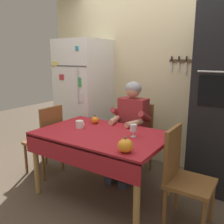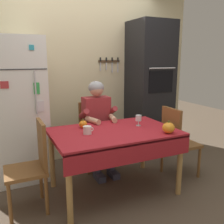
% 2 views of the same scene
% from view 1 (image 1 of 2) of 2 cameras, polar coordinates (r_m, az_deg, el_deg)
% --- Properties ---
extents(ground_plane, '(10.00, 10.00, 0.00)m').
position_cam_1_polar(ground_plane, '(2.88, -3.50, -19.54)').
color(ground_plane, brown).
rests_on(ground_plane, ground).
extents(back_wall_assembly, '(3.70, 0.13, 2.60)m').
position_cam_1_polar(back_wall_assembly, '(3.59, 10.00, 8.79)').
color(back_wall_assembly, beige).
rests_on(back_wall_assembly, ground).
extents(refrigerator, '(0.68, 0.71, 1.80)m').
position_cam_1_polar(refrigerator, '(3.83, -6.52, 3.12)').
color(refrigerator, white).
rests_on(refrigerator, ground).
extents(wall_oven, '(0.60, 0.64, 2.10)m').
position_cam_1_polar(wall_oven, '(3.01, 24.77, 2.24)').
color(wall_oven, black).
rests_on(wall_oven, ground).
extents(dining_table, '(1.40, 0.90, 0.74)m').
position_cam_1_polar(dining_table, '(2.65, -2.70, -6.72)').
color(dining_table, tan).
rests_on(dining_table, ground).
extents(chair_behind_person, '(0.40, 0.40, 0.93)m').
position_cam_1_polar(chair_behind_person, '(3.32, 5.92, -5.32)').
color(chair_behind_person, brown).
rests_on(chair_behind_person, ground).
extents(seated_person, '(0.47, 0.55, 1.25)m').
position_cam_1_polar(seated_person, '(3.09, 4.40, -2.27)').
color(seated_person, '#38384C').
rests_on(seated_person, ground).
extents(chair_right_side, '(0.40, 0.40, 0.93)m').
position_cam_1_polar(chair_right_side, '(2.35, 16.27, -13.70)').
color(chair_right_side, brown).
rests_on(chair_right_side, ground).
extents(chair_left_side, '(0.40, 0.40, 0.93)m').
position_cam_1_polar(chair_left_side, '(3.31, -15.06, -5.79)').
color(chair_left_side, brown).
rests_on(chair_left_side, ground).
extents(coffee_mug, '(0.12, 0.09, 0.09)m').
position_cam_1_polar(coffee_mug, '(2.82, -7.62, -2.90)').
color(coffee_mug, white).
rests_on(coffee_mug, dining_table).
extents(wine_glass, '(0.07, 0.07, 0.13)m').
position_cam_1_polar(wine_glass, '(2.48, 5.10, -3.86)').
color(wine_glass, white).
rests_on(wine_glass, dining_table).
extents(pumpkin_large, '(0.13, 0.13, 0.14)m').
position_cam_1_polar(pumpkin_large, '(2.10, 3.19, -7.94)').
color(pumpkin_large, orange).
rests_on(pumpkin_large, dining_table).
extents(pumpkin_medium, '(0.10, 0.10, 0.11)m').
position_cam_1_polar(pumpkin_medium, '(2.98, -4.03, -1.90)').
color(pumpkin_medium, orange).
rests_on(pumpkin_medium, dining_table).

